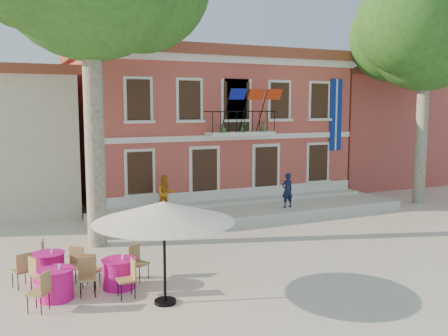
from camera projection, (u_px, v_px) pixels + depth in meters
ground at (260, 243)px, 17.30m from camera, size 90.00×90.00×0.00m
main_building at (203, 124)px, 26.67m from camera, size 13.50×9.59×7.50m
neighbor_east at (367, 130)px, 32.63m from camera, size 9.40×9.40×6.40m
terrace at (252, 210)px, 22.08m from camera, size 14.00×3.40×0.30m
plane_tree_east at (426, 32)px, 23.61m from camera, size 5.65×5.65×11.10m
patio_umbrella at (164, 212)px, 11.75m from camera, size 3.36×3.36×2.50m
pedestrian_navy at (287, 190)px, 21.88m from camera, size 0.58×0.41×1.53m
pedestrian_orange at (165, 194)px, 20.96m from camera, size 0.80×0.64×1.56m
cafe_table_0 at (49, 265)px, 13.56m from camera, size 1.85×1.75×0.95m
cafe_table_1 at (119, 272)px, 13.00m from camera, size 1.87×1.63×0.95m
cafe_table_2 at (56, 282)px, 12.22m from camera, size 1.72×1.86×0.95m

